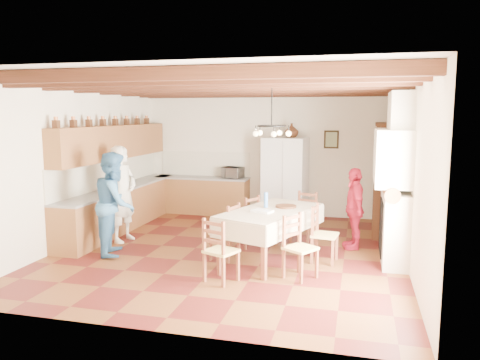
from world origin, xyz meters
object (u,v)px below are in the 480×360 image
(hutch, at_px, (387,179))
(chair_right_far, at_px, (325,234))
(person_woman_red, at_px, (354,208))
(refrigerator, at_px, (285,179))
(chair_end_near, at_px, (221,250))
(dining_table, at_px, (271,215))
(person_man, at_px, (123,194))
(person_woman_blue, at_px, (115,203))
(chair_left_far, at_px, (245,221))
(chair_end_far, at_px, (303,217))
(chair_left_near, at_px, (225,231))
(chair_right_near, at_px, (300,247))
(microwave, at_px, (233,173))

(hutch, distance_m, chair_right_far, 2.52)
(hutch, xyz_separation_m, person_woman_red, (-0.62, -1.23, -0.39))
(refrigerator, height_order, hutch, hutch)
(chair_end_near, bearing_deg, dining_table, -90.49)
(refrigerator, xyz_separation_m, person_man, (-2.72, -2.64, -0.03))
(dining_table, distance_m, person_woman_blue, 2.72)
(refrigerator, height_order, person_woman_blue, refrigerator)
(chair_left_far, bearing_deg, person_woman_red, 128.58)
(refrigerator, distance_m, person_woman_red, 2.60)
(chair_left_far, xyz_separation_m, chair_end_far, (1.01, 0.56, 0.00))
(refrigerator, height_order, chair_left_near, refrigerator)
(hutch, height_order, chair_right_near, hutch)
(chair_left_near, xyz_separation_m, person_man, (-2.20, 0.60, 0.44))
(microwave, bearing_deg, hutch, 1.92)
(chair_left_far, xyz_separation_m, person_woman_blue, (-2.09, -1.00, 0.42))
(person_woman_blue, bearing_deg, chair_left_near, -105.37)
(chair_left_near, xyz_separation_m, person_woman_blue, (-1.94, -0.17, 0.42))
(chair_left_near, bearing_deg, chair_right_near, 79.63)
(dining_table, relative_size, person_woman_red, 1.48)
(hutch, xyz_separation_m, chair_right_far, (-1.07, -2.19, -0.65))
(chair_left_near, bearing_deg, hutch, 146.17)
(chair_end_far, bearing_deg, chair_right_near, -64.87)
(hutch, height_order, chair_end_far, hutch)
(chair_end_near, relative_size, person_man, 0.52)
(hutch, bearing_deg, person_woman_red, -115.27)
(refrigerator, distance_m, chair_end_near, 4.33)
(person_man, xyz_separation_m, person_woman_blue, (0.26, -0.78, -0.02))
(chair_end_near, bearing_deg, person_woman_blue, 1.13)
(chair_end_near, bearing_deg, chair_right_far, -114.34)
(dining_table, height_order, chair_left_far, chair_left_far)
(refrigerator, xyz_separation_m, hutch, (2.20, -0.82, 0.18))
(chair_end_near, height_order, chair_end_far, same)
(hutch, relative_size, chair_end_near, 2.36)
(refrigerator, xyz_separation_m, person_woman_red, (1.58, -2.05, -0.21))
(chair_end_near, bearing_deg, chair_left_near, -53.59)
(chair_end_near, bearing_deg, chair_left_far, -64.01)
(chair_left_near, relative_size, person_woman_red, 0.65)
(chair_right_near, relative_size, chair_right_far, 1.00)
(person_man, relative_size, person_woman_red, 1.24)
(person_man, bearing_deg, person_woman_red, -74.41)
(refrigerator, height_order, chair_end_near, refrigerator)
(chair_left_near, height_order, person_woman_red, person_woman_red)
(chair_right_far, height_order, person_man, person_man)
(refrigerator, height_order, chair_end_far, refrigerator)
(dining_table, relative_size, chair_right_near, 2.30)
(person_woman_blue, bearing_deg, chair_end_near, -132.39)
(person_man, bearing_deg, chair_left_far, -76.73)
(person_man, bearing_deg, refrigerator, -38.13)
(chair_left_far, relative_size, chair_right_far, 1.00)
(refrigerator, relative_size, chair_end_far, 1.98)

